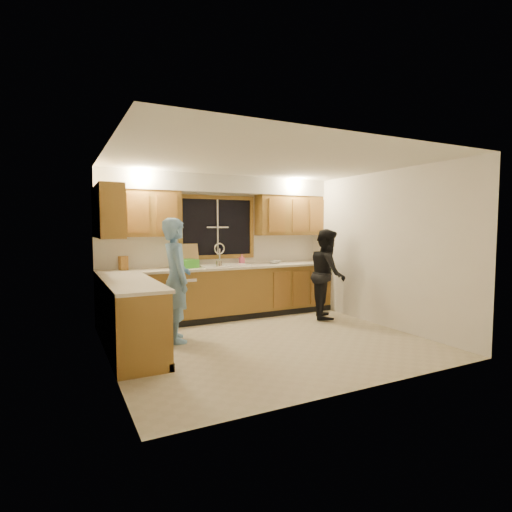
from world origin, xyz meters
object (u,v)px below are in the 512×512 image
Objects in this scene: soap_bottle at (242,259)px; stove at (139,328)px; dishwasher at (177,299)px; dish_crate at (187,264)px; bowl at (274,262)px; knife_block at (123,263)px; woman at (327,274)px; man at (176,280)px; sink at (224,269)px.

stove is at bearing -138.32° from soap_bottle.
dishwasher is 2.04m from stove.
dish_crate is 1.33× the size of bowl.
soap_bottle is (2.22, 1.98, 0.56)m from stove.
woman is at bearing -34.06° from knife_block.
dishwasher is 3.57× the size of bowl.
woman reaches higher than knife_block.
dishwasher is at bearing -28.95° from knife_block.
woman is (3.45, 1.03, 0.34)m from stove.
dish_crate reaches higher than dishwasher.
dish_crate is (0.47, 1.03, 0.12)m from man.
sink is 0.50× the size of man.
sink is at bearing 0.99° from dishwasher.
woman reaches higher than dish_crate.
bowl is (1.05, 0.04, 0.08)m from sink.
woman is at bearing -17.45° from dishwasher.
sink reaches higher than knife_block.
bowl is (2.18, 1.05, 0.08)m from man.
woman is 8.35× the size of soap_bottle.
woman is at bearing -25.91° from sink.
dishwasher is 2.67× the size of dish_crate.
man reaches higher than stove.
man reaches higher than soap_bottle.
bowl is (2.71, -0.10, -0.08)m from knife_block.
man is 5.65× the size of dish_crate.
sink is 0.47m from soap_bottle.
woman is (2.78, 0.21, -0.08)m from man.
sink is 2.60m from stove.
woman is 3.45m from knife_block.
knife_block is 0.73× the size of dish_crate.
dish_crate is (1.14, 1.84, 0.54)m from stove.
sink is 1.05m from bowl.
man is (-1.13, -1.01, 0.00)m from sink.
knife_block is at bearing 175.20° from sink.
dishwasher is (-0.85, -0.01, -0.45)m from sink.
dishwasher is at bearing -179.01° from sink.
soap_bottle is at bearing 7.29° from dish_crate.
sink is 0.96× the size of stove.
man is at bearing -105.79° from dishwasher.
bowl is at bearing 2.18° from sink.
knife_block is at bearing 169.27° from dishwasher.
soap_bottle is at bearing -50.80° from man.
sink is at bearing -177.82° from bowl.
dishwasher is 0.91× the size of stove.
stove is 4.78× the size of soap_bottle.
bowl is at bearing -61.90° from man.
knife_block is 0.97× the size of bowl.
dishwasher is at bearing 103.96° from woman.
sink is 1.05× the size of dishwasher.
stove is 3.61m from woman.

